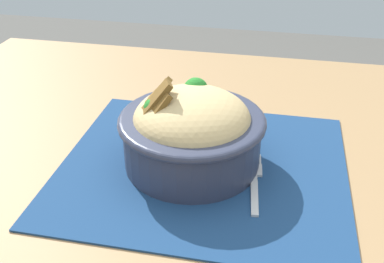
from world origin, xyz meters
TOP-DOWN VIEW (x-y plane):
  - table at (0.00, 0.00)m, footprint 1.17×0.92m
  - placemat at (-0.04, 0.02)m, footprint 0.39×0.34m
  - bowl at (-0.05, 0.03)m, footprint 0.22×0.22m
  - fork at (0.04, 0.00)m, footprint 0.03×0.13m

SIDE VIEW (x-z plane):
  - table at x=0.00m, z-range 0.32..1.10m
  - placemat at x=-0.04m, z-range 0.78..0.78m
  - fork at x=0.04m, z-range 0.78..0.78m
  - bowl at x=-0.05m, z-range 0.77..0.90m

